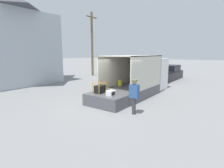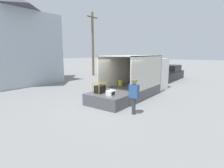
{
  "view_description": "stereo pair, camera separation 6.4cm",
  "coord_description": "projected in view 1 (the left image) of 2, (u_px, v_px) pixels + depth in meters",
  "views": [
    {
      "loc": [
        -7.97,
        -5.7,
        2.84
      ],
      "look_at": [
        -0.38,
        -0.2,
        1.2
      ],
      "focal_mm": 28.0,
      "sensor_mm": 36.0,
      "label": 1
    },
    {
      "loc": [
        -7.93,
        -5.75,
        2.84
      ],
      "look_at": [
        -0.38,
        -0.2,
        1.2
      ],
      "focal_mm": 28.0,
      "sensor_mm": 36.0,
      "label": 2
    }
  ],
  "objects": [
    {
      "name": "utility_pole",
      "position": [
        92.0,
        43.0,
        22.31
      ],
      "size": [
        1.8,
        0.28,
        7.93
      ],
      "color": "brown",
      "rests_on": "ground"
    },
    {
      "name": "portable_generator",
      "position": [
        100.0,
        89.0,
        9.82
      ],
      "size": [
        0.72,
        0.5,
        0.6
      ],
      "color": "black",
      "rests_on": "tailgate_deck"
    },
    {
      "name": "microwave",
      "position": [
        111.0,
        93.0,
        9.23
      ],
      "size": [
        0.47,
        0.37,
        0.27
      ],
      "color": "white",
      "rests_on": "tailgate_deck"
    },
    {
      "name": "pickup_truck_black",
      "position": [
        168.0,
        74.0,
        19.23
      ],
      "size": [
        5.51,
        1.95,
        1.57
      ],
      "color": "black",
      "rests_on": "ground"
    },
    {
      "name": "box_truck",
      "position": [
        143.0,
        79.0,
        13.08
      ],
      "size": [
        6.26,
        2.35,
        2.72
      ],
      "color": "white",
      "rests_on": "ground"
    },
    {
      "name": "worker_person",
      "position": [
        134.0,
        93.0,
        8.14
      ],
      "size": [
        0.3,
        0.44,
        1.65
      ],
      "color": "#38383D",
      "rests_on": "ground"
    },
    {
      "name": "tailgate_deck",
      "position": [
        106.0,
        100.0,
        9.55
      ],
      "size": [
        1.36,
        2.23,
        0.65
      ],
      "primitive_type": "cube",
      "color": "#4C4C51",
      "rests_on": "ground"
    },
    {
      "name": "house_backdrop",
      "position": [
        0.0,
        36.0,
        15.75
      ],
      "size": [
        8.57,
        7.2,
        8.69
      ],
      "color": "#A8B2BC",
      "rests_on": "ground"
    },
    {
      "name": "ground_plane",
      "position": [
        113.0,
        103.0,
        10.14
      ],
      "size": [
        160.0,
        160.0,
        0.0
      ],
      "primitive_type": "plane",
      "color": "gray"
    }
  ]
}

